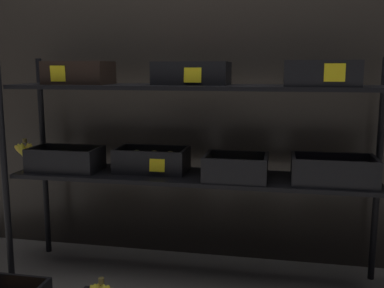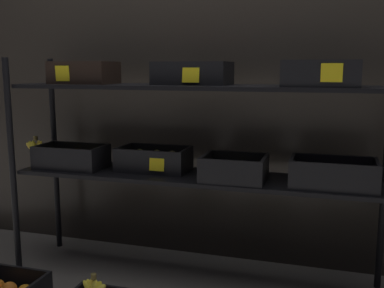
# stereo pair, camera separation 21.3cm
# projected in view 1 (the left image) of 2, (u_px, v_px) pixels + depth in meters

# --- Properties ---
(ground_plane) EXTENTS (10.00, 10.00, 0.00)m
(ground_plane) POSITION_uv_depth(u_px,v_px,m) (192.00, 279.00, 2.33)
(ground_plane) COLOR #605B56
(storefront_wall) EXTENTS (4.23, 0.12, 2.13)m
(storefront_wall) POSITION_uv_depth(u_px,v_px,m) (205.00, 72.00, 2.53)
(storefront_wall) COLOR #2D2823
(storefront_wall) RESTS_ON ground_plane
(display_rack) EXTENTS (1.96, 0.41, 1.14)m
(display_rack) POSITION_uv_depth(u_px,v_px,m) (188.00, 134.00, 2.21)
(display_rack) COLOR black
(display_rack) RESTS_ON ground_plane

